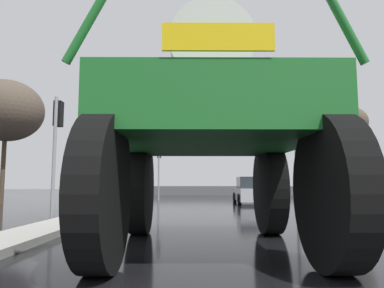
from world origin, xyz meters
name	(u,v)px	position (x,y,z in m)	size (l,w,h in m)	color
ground_plane	(194,207)	(0.00, 18.00, 0.00)	(120.00, 120.00, 0.00)	black
median_island	(32,234)	(-3.42, 7.99, 0.07)	(1.16, 8.86, 0.15)	#9E9B93
oversize_sprayer	(209,132)	(0.33, 6.67, 2.07)	(4.05, 5.73, 4.43)	black
sedan_ahead	(252,191)	(3.32, 20.89, 0.71)	(1.94, 4.13, 1.52)	#B7B7BF
traffic_signal_near_left	(57,130)	(-4.43, 11.75, 2.88)	(0.24, 0.54, 3.95)	gray
traffic_signal_near_right	(294,128)	(3.30, 11.75, 2.93)	(0.24, 0.54, 4.01)	gray
traffic_signal_far_left	(159,160)	(-2.49, 25.84, 2.85)	(0.24, 0.55, 3.91)	gray
streetlight_far_left	(105,138)	(-7.26, 29.15, 4.84)	(2.23, 0.24, 8.68)	gray
streetlight_far_right	(327,125)	(7.98, 21.51, 4.65)	(1.69, 0.24, 8.44)	gray
bare_tree_left	(6,111)	(-10.70, 20.28, 5.27)	(4.12, 4.12, 7.04)	#473828
bare_tree_right	(349,125)	(10.47, 24.23, 5.10)	(2.47, 2.47, 6.32)	#473828
roadside_barrier	(194,191)	(0.00, 36.51, 0.45)	(25.24, 0.24, 0.90)	#59595B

